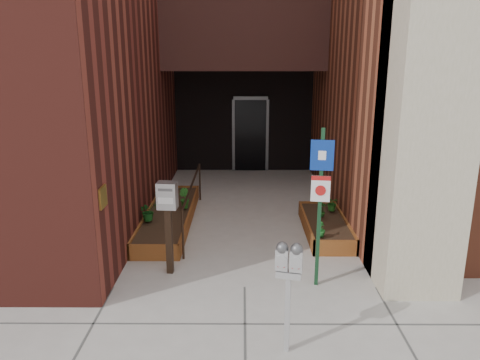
{
  "coord_description": "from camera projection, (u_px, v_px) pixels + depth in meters",
  "views": [
    {
      "loc": [
        -0.03,
        -6.42,
        3.47
      ],
      "look_at": [
        -0.08,
        1.8,
        1.19
      ],
      "focal_mm": 35.0,
      "sensor_mm": 36.0,
      "label": 1
    }
  ],
  "objects": [
    {
      "name": "planter_right",
      "position": [
        325.0,
        227.0,
        9.19
      ],
      "size": [
        0.8,
        2.2,
        0.3
      ],
      "color": "brown",
      "rests_on": "ground"
    },
    {
      "name": "shrub_left_a",
      "position": [
        148.0,
        211.0,
        9.01
      ],
      "size": [
        0.49,
        0.49,
        0.38
      ],
      "primitive_type": "imported",
      "rotation": [
        0.0,
        0.0,
        0.7
      ],
      "color": "#164F18",
      "rests_on": "planter_left"
    },
    {
      "name": "shrub_right_c",
      "position": [
        332.0,
        203.0,
        9.55
      ],
      "size": [
        0.3,
        0.3,
        0.32
      ],
      "primitive_type": "imported",
      "rotation": [
        0.0,
        0.0,
        4.77
      ],
      "color": "#1E5E1B",
      "rests_on": "planter_right"
    },
    {
      "name": "shrub_left_d",
      "position": [
        165.0,
        189.0,
        10.44
      ],
      "size": [
        0.27,
        0.27,
        0.36
      ],
      "primitive_type": "imported",
      "rotation": [
        0.0,
        0.0,
        5.58
      ],
      "color": "#205719",
      "rests_on": "planter_left"
    },
    {
      "name": "shrub_left_b",
      "position": [
        184.0,
        198.0,
        9.73
      ],
      "size": [
        0.32,
        0.32,
        0.41
      ],
      "primitive_type": "imported",
      "rotation": [
        0.0,
        0.0,
        2.38
      ],
      "color": "#1F5919",
      "rests_on": "planter_left"
    },
    {
      "name": "shrub_left_c",
      "position": [
        160.0,
        191.0,
        10.26
      ],
      "size": [
        0.3,
        0.3,
        0.38
      ],
      "primitive_type": "imported",
      "rotation": [
        0.0,
        0.0,
        3.71
      ],
      "color": "#265A19",
      "rests_on": "planter_left"
    },
    {
      "name": "planter_left",
      "position": [
        169.0,
        218.0,
        9.69
      ],
      "size": [
        0.9,
        3.6,
        0.3
      ],
      "color": "brown",
      "rests_on": "ground"
    },
    {
      "name": "handrail",
      "position": [
        192.0,
        190.0,
        9.47
      ],
      "size": [
        0.04,
        3.34,
        0.9
      ],
      "color": "black",
      "rests_on": "ground"
    },
    {
      "name": "shrub_right_b",
      "position": [
        323.0,
        209.0,
        9.22
      ],
      "size": [
        0.23,
        0.23,
        0.31
      ],
      "primitive_type": "imported",
      "rotation": [
        0.0,
        0.0,
        2.37
      ],
      "color": "#1D5317",
      "rests_on": "planter_right"
    },
    {
      "name": "ground",
      "position": [
        245.0,
        287.0,
        7.11
      ],
      "size": [
        80.0,
        80.0,
        0.0
      ],
      "primitive_type": "plane",
      "color": "#9E9991",
      "rests_on": "ground"
    },
    {
      "name": "shrub_right_a",
      "position": [
        321.0,
        229.0,
        8.24
      ],
      "size": [
        0.2,
        0.2,
        0.29
      ],
      "primitive_type": "imported",
      "rotation": [
        0.0,
        0.0,
        1.27
      ],
      "color": "#1C6222",
      "rests_on": "planter_right"
    },
    {
      "name": "sign_post",
      "position": [
        320.0,
        192.0,
        6.79
      ],
      "size": [
        0.33,
        0.1,
        2.43
      ],
      "color": "#14381E",
      "rests_on": "ground"
    },
    {
      "name": "parking_meter",
      "position": [
        289.0,
        268.0,
        5.33
      ],
      "size": [
        0.32,
        0.18,
        1.4
      ],
      "color": "#B8B7BA",
      "rests_on": "ground"
    },
    {
      "name": "payment_dropbox",
      "position": [
        168.0,
        208.0,
        7.29
      ],
      "size": [
        0.32,
        0.25,
        1.52
      ],
      "color": "black",
      "rests_on": "ground"
    }
  ]
}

